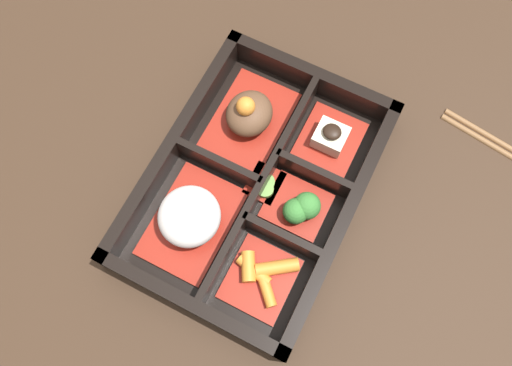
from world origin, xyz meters
TOP-DOWN VIEW (x-y plane):
  - ground_plane at (0.00, 0.00)m, footprint 3.00×3.00m
  - bento_base at (0.00, 0.00)m, footprint 0.31×0.22m
  - bento_rim at (-0.00, -0.00)m, footprint 0.31×0.22m
  - bowl_rice at (-0.07, 0.04)m, footprint 0.12×0.08m
  - bowl_stew at (0.07, 0.04)m, footprint 0.12×0.08m
  - bowl_carrots at (-0.09, -0.05)m, footprint 0.08×0.07m
  - bowl_greens at (-0.00, -0.06)m, footprint 0.06×0.07m
  - bowl_tofu at (0.09, -0.05)m, footprint 0.08×0.07m
  - bowl_pickles at (0.01, -0.01)m, footprint 0.04×0.04m

SIDE VIEW (x-z plane):
  - ground_plane at x=0.00m, z-range 0.00..0.00m
  - bento_base at x=0.00m, z-range 0.00..0.01m
  - bowl_pickles at x=0.01m, z-range 0.01..0.02m
  - bowl_carrots at x=-0.09m, z-range 0.01..0.03m
  - bowl_tofu at x=0.09m, z-range 0.00..0.04m
  - bento_rim at x=0.00m, z-range 0.00..0.04m
  - bowl_greens at x=0.00m, z-range 0.01..0.04m
  - bowl_stew at x=0.07m, z-range 0.00..0.06m
  - bowl_rice at x=-0.07m, z-range 0.01..0.06m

